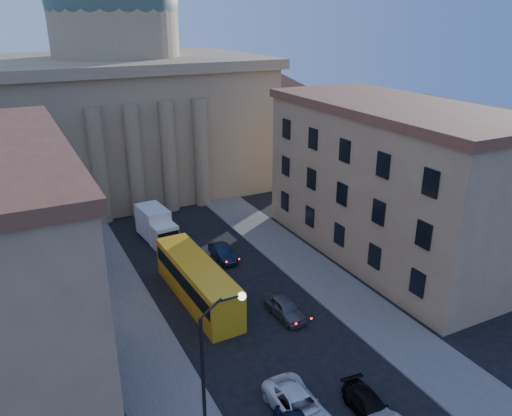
% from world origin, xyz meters
% --- Properties ---
extents(sidewalk_left, '(5.00, 60.00, 0.15)m').
position_xyz_m(sidewalk_left, '(-8.50, 18.00, 0.07)').
color(sidewalk_left, '#56524E').
rests_on(sidewalk_left, ground).
extents(sidewalk_right, '(5.00, 60.00, 0.15)m').
position_xyz_m(sidewalk_right, '(8.50, 18.00, 0.07)').
color(sidewalk_right, '#56524E').
rests_on(sidewalk_right, ground).
extents(church, '(68.02, 28.76, 36.60)m').
position_xyz_m(church, '(0.00, 55.47, 11.88)').
color(church, '#8C7256').
rests_on(church, ground).
extents(building_right, '(11.60, 26.60, 14.70)m').
position_xyz_m(building_right, '(17.00, 22.00, 7.42)').
color(building_right, tan).
rests_on(building_right, ground).
extents(street_lamp, '(2.62, 0.44, 8.83)m').
position_xyz_m(street_lamp, '(-6.97, 8.00, 5.29)').
color(street_lamp, black).
rests_on(street_lamp, ground).
extents(car_left_mid, '(2.61, 5.47, 1.51)m').
position_xyz_m(car_left_mid, '(-2.01, 7.19, 0.75)').
color(car_left_mid, white).
rests_on(car_left_mid, ground).
extents(car_right_mid, '(2.16, 4.51, 1.27)m').
position_xyz_m(car_right_mid, '(1.76, 5.36, 0.63)').
color(car_right_mid, black).
rests_on(car_right_mid, ground).
extents(car_right_far, '(1.88, 4.37, 1.47)m').
position_xyz_m(car_right_far, '(2.57, 16.64, 0.73)').
color(car_right_far, '#4E4E53').
rests_on(car_right_far, ground).
extents(car_right_distant, '(1.50, 4.19, 1.38)m').
position_xyz_m(car_right_distant, '(2.13, 27.79, 0.69)').
color(car_right_distant, black).
rests_on(car_right_distant, ground).
extents(city_bus, '(3.16, 12.18, 3.41)m').
position_xyz_m(city_bus, '(-2.62, 22.00, 1.83)').
color(city_bus, gold).
rests_on(city_bus, ground).
extents(box_truck, '(2.97, 6.30, 3.35)m').
position_xyz_m(box_truck, '(-2.21, 34.90, 1.59)').
color(box_truck, silver).
rests_on(box_truck, ground).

